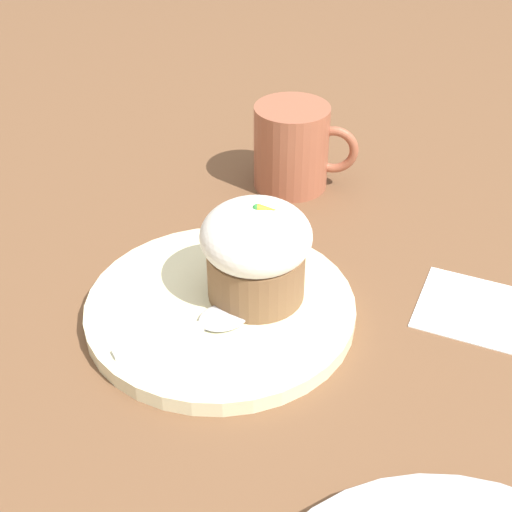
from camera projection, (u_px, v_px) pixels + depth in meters
name	position (u px, v px, depth m)	size (l,w,h in m)	color
ground_plane	(221.00, 315.00, 0.63)	(4.00, 4.00, 0.00)	brown
dessert_plate	(221.00, 308.00, 0.63)	(0.24, 0.24, 0.01)	beige
carrot_cake	(256.00, 251.00, 0.61)	(0.10, 0.10, 0.09)	brown
spoon	(209.00, 322.00, 0.60)	(0.11, 0.09, 0.01)	silver
coffee_cup	(293.00, 147.00, 0.79)	(0.12, 0.08, 0.10)	#9E563D
paper_napkin	(481.00, 310.00, 0.64)	(0.13, 0.12, 0.00)	white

